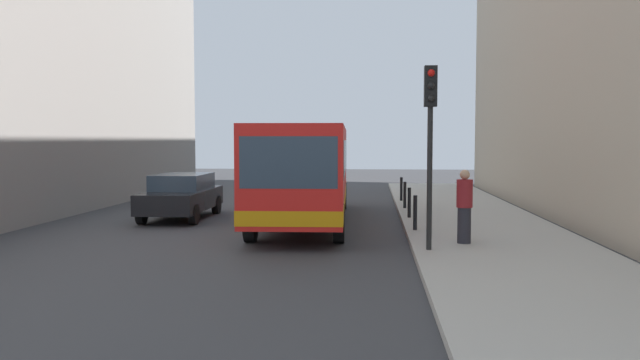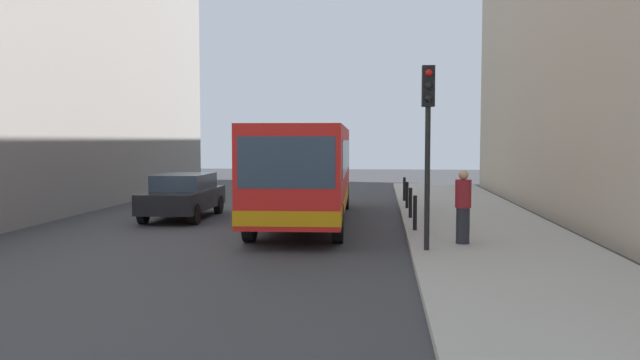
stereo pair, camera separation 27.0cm
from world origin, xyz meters
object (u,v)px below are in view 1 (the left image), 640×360
at_px(bollard_far, 405,195).
at_px(bus, 306,168).
at_px(pedestrian_near_signal, 464,206).
at_px(bollard_farthest, 401,189).
at_px(traffic_light, 430,122).
at_px(bollard_mid, 409,203).
at_px(bollard_near, 415,213).
at_px(car_beside_bus, 182,195).

bearing_deg(bollard_far, bus, -136.96).
bearing_deg(pedestrian_near_signal, bollard_farthest, -6.10).
distance_m(traffic_light, bollard_mid, 6.42).
bearing_deg(bollard_near, bollard_mid, 90.00).
relative_size(car_beside_bus, bollard_mid, 4.65).
bearing_deg(bus, bollard_near, 140.48).
height_order(car_beside_bus, pedestrian_near_signal, pedestrian_near_signal).
height_order(traffic_light, bollard_near, traffic_light).
distance_m(bus, bollard_farthest, 6.81).
height_order(bollard_mid, bollard_far, same).
xyz_separation_m(bollard_mid, bollard_farthest, (0.00, 5.59, 0.00)).
relative_size(bollard_far, bollard_farthest, 1.00).
bearing_deg(bollard_far, bollard_farthest, 90.00).
height_order(traffic_light, pedestrian_near_signal, traffic_light).
bearing_deg(bollard_mid, bus, -175.28).
height_order(bollard_far, pedestrian_near_signal, pedestrian_near_signal).
xyz_separation_m(bus, pedestrian_near_signal, (4.30, -4.69, -0.69)).
height_order(car_beside_bus, traffic_light, traffic_light).
height_order(bus, bollard_mid, bus).
distance_m(bollard_mid, bollard_far, 2.79).
xyz_separation_m(bollard_near, bollard_farthest, (0.00, 8.38, 0.00)).
bearing_deg(bus, bollard_far, -138.94).
relative_size(bollard_farthest, pedestrian_near_signal, 0.54).
bearing_deg(bollard_far, bollard_mid, -90.00).
xyz_separation_m(traffic_light, pedestrian_near_signal, (0.92, 1.00, -1.97)).
bearing_deg(bollard_near, traffic_light, -88.19).
distance_m(car_beside_bus, bollard_far, 7.89).
bearing_deg(bus, bollard_mid, -177.25).
bearing_deg(bollard_farthest, bollard_far, -90.00).
bearing_deg(bollard_far, traffic_light, -89.35).
relative_size(car_beside_bus, traffic_light, 1.08).
distance_m(bollard_near, bollard_farthest, 8.38).
relative_size(bus, bollard_far, 11.68).
height_order(car_beside_bus, bollard_far, car_beside_bus).
distance_m(traffic_light, bollard_near, 3.96).
bearing_deg(bollard_mid, bollard_farthest, 90.00).
bearing_deg(bollard_farthest, bollard_near, -90.00).
relative_size(bollard_mid, bollard_far, 1.00).
bearing_deg(traffic_light, bollard_mid, 90.96).
bearing_deg(bollard_mid, bollard_near, -90.00).
relative_size(bollard_mid, pedestrian_near_signal, 0.54).
distance_m(car_beside_bus, bollard_farthest, 9.16).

